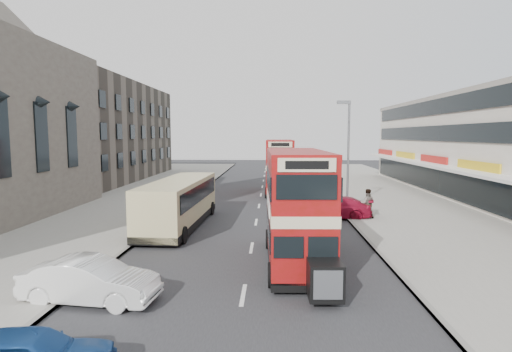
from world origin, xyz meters
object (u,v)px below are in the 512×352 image
(coach, at_px, (180,201))
(pedestrian_near, at_px, (367,203))
(car_right_c, at_px, (312,182))
(car_right_a, at_px, (334,207))
(car_right_b, at_px, (322,202))
(cyclist, at_px, (313,193))
(street_lamp, at_px, (347,147))
(car_left_front, at_px, (90,281))
(bus_main, at_px, (296,207))
(bus_second, at_px, (280,166))

(coach, xyz_separation_m, pedestrian_near, (12.01, 2.39, -0.46))
(coach, bearing_deg, car_right_c, 64.75)
(car_right_a, relative_size, car_right_b, 1.33)
(pedestrian_near, bearing_deg, cyclist, -66.02)
(street_lamp, xyz_separation_m, coach, (-11.19, -5.44, -3.19))
(pedestrian_near, bearing_deg, car_left_front, 51.68)
(bus_main, relative_size, bus_second, 0.96)
(car_right_a, relative_size, cyclist, 2.38)
(street_lamp, height_order, pedestrian_near, street_lamp)
(bus_main, xyz_separation_m, coach, (-6.74, 6.99, -0.94))
(bus_main, relative_size, coach, 0.85)
(car_right_a, bearing_deg, car_left_front, -28.70)
(car_right_b, bearing_deg, car_left_front, -26.53)
(street_lamp, distance_m, car_right_b, 4.66)
(car_left_front, relative_size, car_right_b, 1.20)
(bus_main, bearing_deg, car_right_c, -98.83)
(pedestrian_near, height_order, cyclist, cyclist)
(car_right_a, distance_m, pedestrian_near, 2.23)
(street_lamp, relative_size, cyclist, 3.83)
(pedestrian_near, bearing_deg, street_lamp, -70.94)
(street_lamp, relative_size, car_right_b, 2.14)
(car_right_c, xyz_separation_m, cyclist, (-0.77, -9.16, 0.12))
(cyclist, bearing_deg, bus_second, 129.15)
(bus_main, relative_size, car_left_front, 1.92)
(street_lamp, height_order, car_right_a, street_lamp)
(street_lamp, height_order, car_left_front, street_lamp)
(bus_second, relative_size, car_right_c, 2.67)
(car_right_a, xyz_separation_m, cyclist, (-0.67, 6.99, -0.03))
(car_left_front, distance_m, cyclist, 23.44)
(coach, bearing_deg, street_lamp, 28.29)
(bus_main, bearing_deg, coach, -47.77)
(pedestrian_near, xyz_separation_m, cyclist, (-2.78, 7.58, -0.43))
(car_right_b, bearing_deg, cyclist, -171.84)
(bus_main, distance_m, cyclist, 17.24)
(bus_second, height_order, coach, bus_second)
(car_right_a, bearing_deg, bus_main, -10.52)
(street_lamp, height_order, cyclist, street_lamp)
(car_left_front, bearing_deg, coach, 4.58)
(pedestrian_near, bearing_deg, car_right_a, -11.74)
(bus_main, xyz_separation_m, pedestrian_near, (5.28, 9.38, -1.40))
(bus_main, distance_m, bus_second, 21.42)
(coach, height_order, car_left_front, coach)
(coach, height_order, car_right_b, coach)
(car_right_b, bearing_deg, pedestrian_near, 33.98)
(bus_main, xyz_separation_m, car_right_c, (3.27, 26.12, -1.95))
(car_left_front, relative_size, pedestrian_near, 2.33)
(coach, bearing_deg, cyclist, 49.55)
(street_lamp, bearing_deg, pedestrian_near, -74.79)
(car_right_a, distance_m, car_right_c, 16.15)
(street_lamp, bearing_deg, car_right_b, 148.30)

